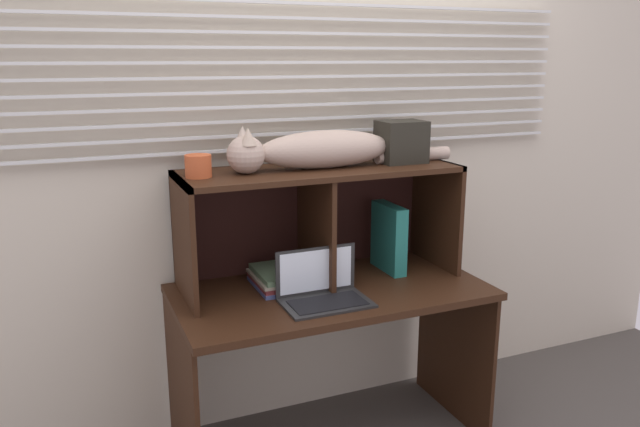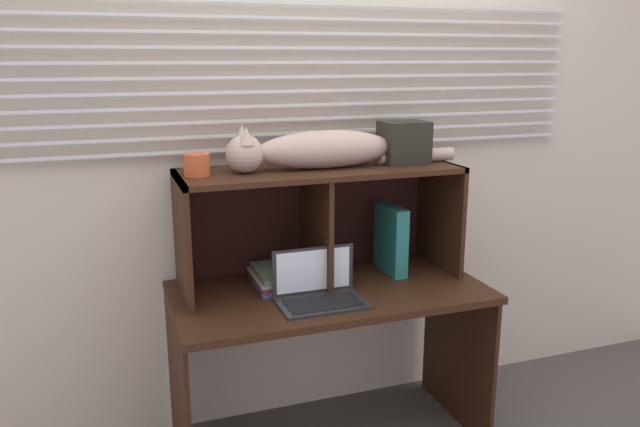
{
  "view_description": "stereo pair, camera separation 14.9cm",
  "coord_description": "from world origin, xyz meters",
  "px_view_note": "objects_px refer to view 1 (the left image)",
  "views": [
    {
      "loc": [
        -0.97,
        -1.99,
        1.62
      ],
      "look_at": [
        0.0,
        0.3,
        1.0
      ],
      "focal_mm": 35.17,
      "sensor_mm": 36.0,
      "label": 1
    },
    {
      "loc": [
        -0.83,
        -2.05,
        1.62
      ],
      "look_at": [
        0.0,
        0.3,
        1.0
      ],
      "focal_mm": 35.17,
      "sensor_mm": 36.0,
      "label": 2
    }
  ],
  "objects_px": {
    "book_stack": "(279,278)",
    "small_basket": "(198,166)",
    "cat": "(316,150)",
    "laptop": "(323,291)",
    "binder_upright": "(389,238)",
    "storage_box": "(401,142)"
  },
  "relations": [
    {
      "from": "binder_upright",
      "to": "storage_box",
      "type": "height_order",
      "value": "storage_box"
    },
    {
      "from": "binder_upright",
      "to": "small_basket",
      "type": "xyz_separation_m",
      "value": [
        -0.82,
        0.0,
        0.37
      ]
    },
    {
      "from": "laptop",
      "to": "small_basket",
      "type": "height_order",
      "value": "small_basket"
    },
    {
      "from": "book_stack",
      "to": "small_basket",
      "type": "xyz_separation_m",
      "value": [
        -0.31,
        0.0,
        0.48
      ]
    },
    {
      "from": "book_stack",
      "to": "small_basket",
      "type": "distance_m",
      "value": 0.57
    },
    {
      "from": "storage_box",
      "to": "laptop",
      "type": "bearing_deg",
      "value": -154.01
    },
    {
      "from": "laptop",
      "to": "binder_upright",
      "type": "height_order",
      "value": "binder_upright"
    },
    {
      "from": "cat",
      "to": "laptop",
      "type": "distance_m",
      "value": 0.56
    },
    {
      "from": "laptop",
      "to": "cat",
      "type": "bearing_deg",
      "value": 73.79
    },
    {
      "from": "cat",
      "to": "laptop",
      "type": "relative_size",
      "value": 2.96
    },
    {
      "from": "binder_upright",
      "to": "storage_box",
      "type": "bearing_deg",
      "value": 0.0
    },
    {
      "from": "binder_upright",
      "to": "small_basket",
      "type": "height_order",
      "value": "small_basket"
    },
    {
      "from": "binder_upright",
      "to": "storage_box",
      "type": "relative_size",
      "value": 1.55
    },
    {
      "from": "cat",
      "to": "book_stack",
      "type": "relative_size",
      "value": 3.74
    },
    {
      "from": "cat",
      "to": "storage_box",
      "type": "distance_m",
      "value": 0.39
    },
    {
      "from": "laptop",
      "to": "book_stack",
      "type": "height_order",
      "value": "laptop"
    },
    {
      "from": "small_basket",
      "to": "storage_box",
      "type": "bearing_deg",
      "value": 0.0
    },
    {
      "from": "laptop",
      "to": "small_basket",
      "type": "bearing_deg",
      "value": 151.5
    },
    {
      "from": "laptop",
      "to": "binder_upright",
      "type": "xyz_separation_m",
      "value": [
        0.41,
        0.22,
        0.11
      ]
    },
    {
      "from": "cat",
      "to": "binder_upright",
      "type": "distance_m",
      "value": 0.53
    },
    {
      "from": "laptop",
      "to": "storage_box",
      "type": "relative_size",
      "value": 1.75
    },
    {
      "from": "cat",
      "to": "laptop",
      "type": "xyz_separation_m",
      "value": [
        -0.06,
        -0.22,
        -0.51
      ]
    }
  ]
}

